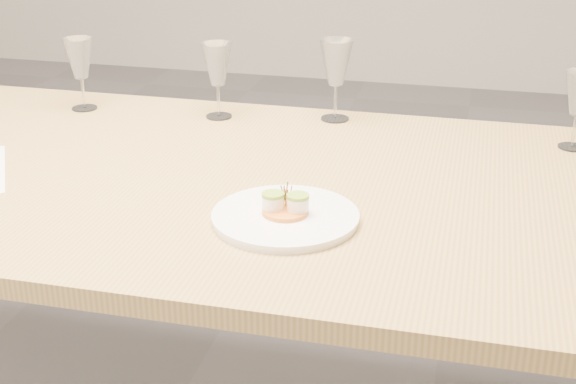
% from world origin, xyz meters
% --- Properties ---
extents(dining_table, '(2.40, 1.00, 0.75)m').
position_xyz_m(dining_table, '(0.00, 0.00, 0.68)').
color(dining_table, tan).
rests_on(dining_table, ground).
extents(dinner_plate, '(0.27, 0.27, 0.07)m').
position_xyz_m(dinner_plate, '(0.39, -0.19, 0.76)').
color(dinner_plate, white).
rests_on(dinner_plate, dining_table).
extents(wine_glass_0, '(0.07, 0.07, 0.19)m').
position_xyz_m(wine_glass_0, '(-0.29, 0.35, 0.88)').
color(wine_glass_0, white).
rests_on(wine_glass_0, dining_table).
extents(wine_glass_1, '(0.08, 0.08, 0.19)m').
position_xyz_m(wine_glass_1, '(0.08, 0.37, 0.88)').
color(wine_glass_1, white).
rests_on(wine_glass_1, dining_table).
extents(wine_glass_2, '(0.08, 0.08, 0.20)m').
position_xyz_m(wine_glass_2, '(0.36, 0.42, 0.89)').
color(wine_glass_2, white).
rests_on(wine_glass_2, dining_table).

